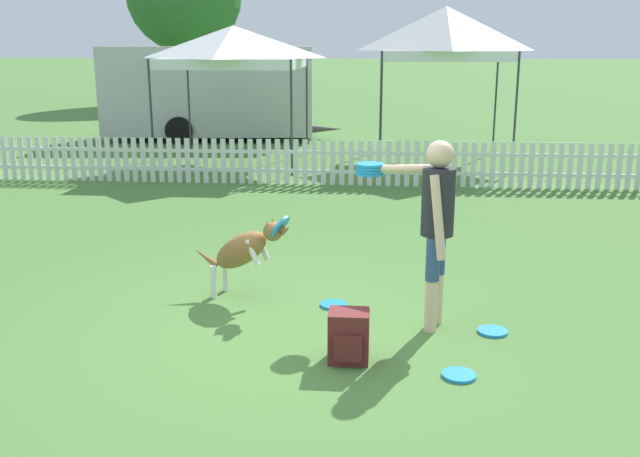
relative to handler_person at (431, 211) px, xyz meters
The scene contains 11 objects.
ground_plane 1.57m from the handler_person, 166.74° to the right, with size 240.00×240.00×0.00m, color #4C7A38.
handler_person is the anchor object (origin of this frame).
leaping_dog 1.89m from the handler_person, 162.78° to the left, with size 1.06×0.53×0.88m.
frisbee_near_handler 1.45m from the handler_person, 79.53° to the right, with size 0.26×0.26×0.02m.
frisbee_near_dog 1.18m from the handler_person, 12.41° to the right, with size 0.26×0.26×0.02m.
frisbee_midfield 1.40m from the handler_person, 154.72° to the left, with size 0.26×0.26×0.02m.
backpack_on_grass 1.33m from the handler_person, 129.49° to the right, with size 0.32×0.30×0.41m.
picket_fence 6.54m from the handler_person, 100.07° to the left, with size 24.27×0.04×0.80m.
canopy_tent_main 9.38m from the handler_person, 111.97° to the left, with size 2.72×2.72×2.78m.
canopy_tent_secondary 9.48m from the handler_person, 85.09° to the left, with size 2.62×2.62×3.17m.
equipment_trailer 13.40m from the handler_person, 111.55° to the left, with size 6.17×2.58×2.36m.
Camera 1 is at (0.72, -5.70, 2.42)m, focal length 40.00 mm.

